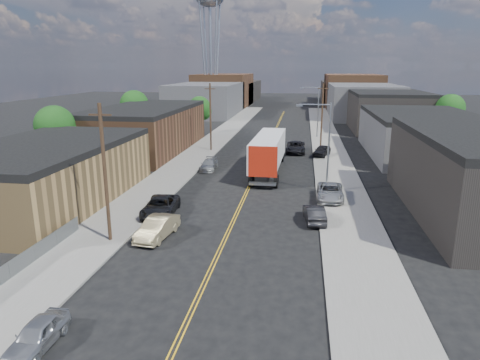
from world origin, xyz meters
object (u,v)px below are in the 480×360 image
(water_tower, at_px, (210,0))
(car_left_b, at_px, (157,228))
(car_left_a, at_px, (37,335))
(car_ahead_truck, at_px, (296,147))
(car_left_d, at_px, (209,165))
(car_right_lot_c, at_px, (322,151))
(semi_truck, at_px, (269,150))
(car_left_c, at_px, (160,206))
(car_right_oncoming, at_px, (314,214))
(car_right_lot_a, at_px, (330,192))

(water_tower, xyz_separation_m, car_left_b, (17.00, -98.85, -29.87))
(car_left_a, xyz_separation_m, car_ahead_truck, (10.64, 47.31, 0.19))
(car_left_d, relative_size, car_right_lot_c, 1.03)
(semi_truck, relative_size, car_ahead_truck, 2.93)
(car_left_b, height_order, car_left_d, car_left_b)
(car_right_lot_c, bearing_deg, car_left_a, -89.68)
(car_left_a, bearing_deg, car_left_b, 85.01)
(car_left_b, distance_m, car_left_c, 5.05)
(car_left_a, xyz_separation_m, car_right_oncoming, (12.74, 18.26, 0.06))
(car_left_d, height_order, car_ahead_truck, car_ahead_truck)
(car_left_c, distance_m, car_right_oncoming, 13.00)
(car_right_lot_a, bearing_deg, car_left_a, -118.99)
(car_left_a, bearing_deg, car_right_lot_a, 59.42)
(car_left_b, relative_size, car_ahead_truck, 0.80)
(car_right_lot_a, distance_m, car_right_lot_c, 20.56)
(car_left_d, distance_m, car_ahead_truck, 16.21)
(car_left_a, distance_m, car_right_lot_a, 28.23)
(semi_truck, bearing_deg, car_left_c, -112.38)
(car_left_d, bearing_deg, car_left_c, -92.15)
(car_left_d, bearing_deg, car_right_oncoming, -53.40)
(semi_truck, xyz_separation_m, car_right_oncoming, (5.10, -17.42, -1.89))
(car_ahead_truck, bearing_deg, car_right_lot_c, -33.49)
(car_left_b, bearing_deg, car_ahead_truck, 82.09)
(car_right_oncoming, bearing_deg, car_left_c, -5.60)
(car_left_a, distance_m, car_left_b, 13.20)
(water_tower, xyz_separation_m, car_right_oncoming, (28.60, -93.74, -29.95))
(car_right_oncoming, distance_m, car_ahead_truck, 29.13)
(water_tower, relative_size, car_right_lot_a, 7.04)
(car_right_oncoming, height_order, car_right_lot_a, car_right_lot_a)
(semi_truck, xyz_separation_m, car_right_lot_c, (6.70, 9.19, -1.71))
(car_left_c, bearing_deg, car_right_oncoming, -4.40)
(semi_truck, bearing_deg, car_right_lot_a, -57.79)
(water_tower, relative_size, car_ahead_truck, 6.21)
(water_tower, xyz_separation_m, car_right_lot_c, (30.20, -67.13, -29.76))
(car_ahead_truck, bearing_deg, semi_truck, -104.49)
(car_left_a, height_order, car_left_d, car_left_d)
(car_left_b, bearing_deg, car_left_d, 99.90)
(car_left_b, relative_size, car_left_c, 0.84)
(car_left_b, bearing_deg, car_right_oncoming, 31.43)
(car_left_a, bearing_deg, car_right_oncoming, 55.05)
(car_left_d, bearing_deg, semi_truck, 6.12)
(car_left_b, distance_m, car_right_oncoming, 12.68)
(car_ahead_truck, bearing_deg, car_left_c, -110.43)
(car_right_lot_a, relative_size, car_right_lot_c, 1.21)
(car_left_c, bearing_deg, water_tower, 93.86)
(car_left_a, relative_size, car_left_c, 0.67)
(semi_truck, xyz_separation_m, car_ahead_truck, (3.00, 11.63, -1.77))
(car_ahead_truck, bearing_deg, car_right_lot_a, -80.90)
(water_tower, distance_m, car_right_lot_a, 97.40)
(car_left_c, distance_m, car_right_lot_a, 15.91)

